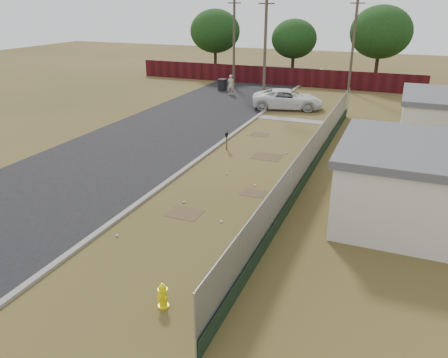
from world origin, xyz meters
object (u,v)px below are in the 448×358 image
at_px(fire_hydrant, 163,296).
at_px(pedestrian, 231,85).
at_px(trash_bin, 222,85).
at_px(pickup_truck, 288,99).
at_px(mailbox, 227,135).

height_order(fire_hydrant, pedestrian, pedestrian).
xyz_separation_m(fire_hydrant, trash_bin, (-10.79, 30.62, 0.19)).
height_order(pickup_truck, trash_bin, pickup_truck).
relative_size(pedestrian, trash_bin, 1.67).
height_order(fire_hydrant, pickup_truck, pickup_truck).
xyz_separation_m(pickup_truck, trash_bin, (-7.80, 5.15, -0.21)).
xyz_separation_m(pedestrian, trash_bin, (-1.51, 1.63, -0.36)).
bearing_deg(mailbox, pedestrian, 110.52).
bearing_deg(trash_bin, pickup_truck, -33.41).
xyz_separation_m(pickup_truck, pedestrian, (-6.29, 3.52, 0.14)).
bearing_deg(mailbox, trash_bin, 113.17).
bearing_deg(fire_hydrant, pedestrian, 107.75).
bearing_deg(mailbox, fire_hydrant, -75.36).
relative_size(fire_hydrant, mailbox, 0.74).
bearing_deg(pickup_truck, mailbox, 162.73).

